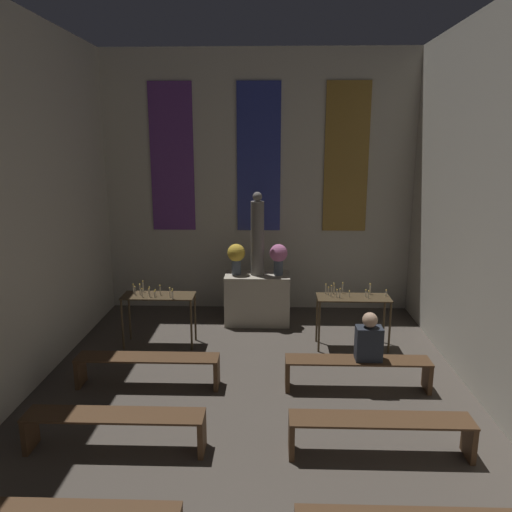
% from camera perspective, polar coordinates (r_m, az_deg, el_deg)
% --- Properties ---
extents(wall_back, '(6.37, 0.16, 5.15)m').
position_cam_1_polar(wall_back, '(10.09, 0.32, 8.41)').
color(wall_back, beige).
rests_on(wall_back, ground_plane).
extents(altar, '(1.22, 0.64, 0.95)m').
position_cam_1_polar(altar, '(9.55, 0.15, -4.90)').
color(altar, '#BCB29E').
rests_on(altar, ground_plane).
extents(statue, '(0.25, 0.25, 1.56)m').
position_cam_1_polar(statue, '(9.25, 0.16, 2.28)').
color(statue, slate).
rests_on(statue, altar).
extents(flower_vase_left, '(0.33, 0.33, 0.59)m').
position_cam_1_polar(flower_vase_left, '(9.34, -2.27, 0.06)').
color(flower_vase_left, '#4C5666').
rests_on(flower_vase_left, altar).
extents(flower_vase_right, '(0.33, 0.33, 0.59)m').
position_cam_1_polar(flower_vase_right, '(9.32, 2.59, 0.02)').
color(flower_vase_right, '#4C5666').
rests_on(flower_vase_right, altar).
extents(candle_rack_left, '(1.21, 0.49, 1.09)m').
position_cam_1_polar(candle_rack_left, '(8.59, -11.10, -5.18)').
color(candle_rack_left, '#473823').
rests_on(candle_rack_left, ground_plane).
extents(candle_rack_right, '(1.21, 0.49, 1.09)m').
position_cam_1_polar(candle_rack_right, '(8.50, 11.01, -5.38)').
color(candle_rack_right, '#473823').
rests_on(candle_rack_right, ground_plane).
extents(pew_third_left, '(2.01, 0.36, 0.45)m').
position_cam_1_polar(pew_third_left, '(6.09, -15.83, -17.96)').
color(pew_third_left, '#4C331E').
rests_on(pew_third_left, ground_plane).
extents(pew_third_right, '(2.01, 0.36, 0.45)m').
position_cam_1_polar(pew_third_right, '(5.96, 14.03, -18.58)').
color(pew_third_right, '#4C331E').
rests_on(pew_third_right, ground_plane).
extents(pew_back_left, '(2.01, 0.36, 0.45)m').
position_cam_1_polar(pew_back_left, '(7.38, -12.26, -12.01)').
color(pew_back_left, '#4C331E').
rests_on(pew_back_left, ground_plane).
extents(pew_back_right, '(2.01, 0.36, 0.45)m').
position_cam_1_polar(pew_back_right, '(7.27, 11.51, -12.36)').
color(pew_back_right, '#4C331E').
rests_on(pew_back_right, ground_plane).
extents(person_seated, '(0.36, 0.24, 0.69)m').
position_cam_1_polar(person_seated, '(7.13, 12.78, -9.25)').
color(person_seated, '#282D38').
rests_on(person_seated, pew_back_right).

